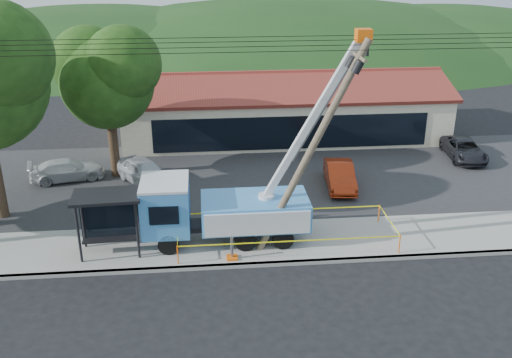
{
  "coord_description": "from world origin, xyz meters",
  "views": [
    {
      "loc": [
        -1.73,
        -19.07,
        13.02
      ],
      "look_at": [
        0.59,
        5.0,
        2.87
      ],
      "focal_mm": 40.0,
      "sensor_mm": 36.0,
      "label": 1
    }
  ],
  "objects_px": {
    "bus_shelter": "(108,208)",
    "car_white": "(68,181)",
    "car_red": "(339,188)",
    "car_silver": "(145,185)",
    "utility_truck": "(220,207)",
    "car_dark": "(462,160)",
    "leaning_pole": "(316,140)"
  },
  "relations": [
    {
      "from": "car_silver",
      "to": "utility_truck",
      "type": "bearing_deg",
      "value": -93.91
    },
    {
      "from": "car_silver",
      "to": "car_dark",
      "type": "relative_size",
      "value": 0.97
    },
    {
      "from": "leaning_pole",
      "to": "car_red",
      "type": "height_order",
      "value": "leaning_pole"
    },
    {
      "from": "leaning_pole",
      "to": "car_dark",
      "type": "relative_size",
      "value": 2.13
    },
    {
      "from": "utility_truck",
      "to": "car_white",
      "type": "relative_size",
      "value": 2.39
    },
    {
      "from": "bus_shelter",
      "to": "car_red",
      "type": "relative_size",
      "value": 0.71
    },
    {
      "from": "car_red",
      "to": "car_white",
      "type": "height_order",
      "value": "car_red"
    },
    {
      "from": "utility_truck",
      "to": "car_white",
      "type": "xyz_separation_m",
      "value": [
        -8.62,
        8.14,
        -1.8
      ]
    },
    {
      "from": "utility_truck",
      "to": "leaning_pole",
      "type": "height_order",
      "value": "utility_truck"
    },
    {
      "from": "utility_truck",
      "to": "car_red",
      "type": "height_order",
      "value": "utility_truck"
    },
    {
      "from": "utility_truck",
      "to": "car_red",
      "type": "xyz_separation_m",
      "value": [
        6.93,
        5.61,
        -1.8
      ]
    },
    {
      "from": "utility_truck",
      "to": "leaning_pole",
      "type": "distance_m",
      "value": 5.46
    },
    {
      "from": "bus_shelter",
      "to": "car_red",
      "type": "distance_m",
      "value": 13.51
    },
    {
      "from": "bus_shelter",
      "to": "car_red",
      "type": "height_order",
      "value": "bus_shelter"
    },
    {
      "from": "utility_truck",
      "to": "car_dark",
      "type": "xyz_separation_m",
      "value": [
        15.88,
        9.34,
        -1.8
      ]
    },
    {
      "from": "car_silver",
      "to": "car_white",
      "type": "distance_m",
      "value": 4.65
    },
    {
      "from": "car_red",
      "to": "car_dark",
      "type": "bearing_deg",
      "value": 28.54
    },
    {
      "from": "car_silver",
      "to": "car_red",
      "type": "distance_m",
      "value": 11.12
    },
    {
      "from": "leaning_pole",
      "to": "car_silver",
      "type": "relative_size",
      "value": 2.19
    },
    {
      "from": "leaning_pole",
      "to": "car_dark",
      "type": "height_order",
      "value": "leaning_pole"
    },
    {
      "from": "car_silver",
      "to": "car_red",
      "type": "relative_size",
      "value": 1.02
    },
    {
      "from": "leaning_pole",
      "to": "car_white",
      "type": "bearing_deg",
      "value": 144.12
    },
    {
      "from": "leaning_pole",
      "to": "car_silver",
      "type": "xyz_separation_m",
      "value": [
        -8.17,
        8.18,
        -5.26
      ]
    },
    {
      "from": "leaning_pole",
      "to": "car_red",
      "type": "bearing_deg",
      "value": 66.92
    },
    {
      "from": "bus_shelter",
      "to": "car_white",
      "type": "relative_size",
      "value": 0.71
    },
    {
      "from": "car_white",
      "to": "bus_shelter",
      "type": "bearing_deg",
      "value": -170.71
    },
    {
      "from": "utility_truck",
      "to": "bus_shelter",
      "type": "relative_size",
      "value": 3.35
    },
    {
      "from": "leaning_pole",
      "to": "bus_shelter",
      "type": "bearing_deg",
      "value": 176.7
    },
    {
      "from": "leaning_pole",
      "to": "car_white",
      "type": "relative_size",
      "value": 2.24
    },
    {
      "from": "car_silver",
      "to": "car_red",
      "type": "height_order",
      "value": "car_silver"
    },
    {
      "from": "bus_shelter",
      "to": "car_silver",
      "type": "xyz_separation_m",
      "value": [
        0.82,
        7.66,
        -2.22
      ]
    },
    {
      "from": "car_red",
      "to": "car_dark",
      "type": "relative_size",
      "value": 0.95
    }
  ]
}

